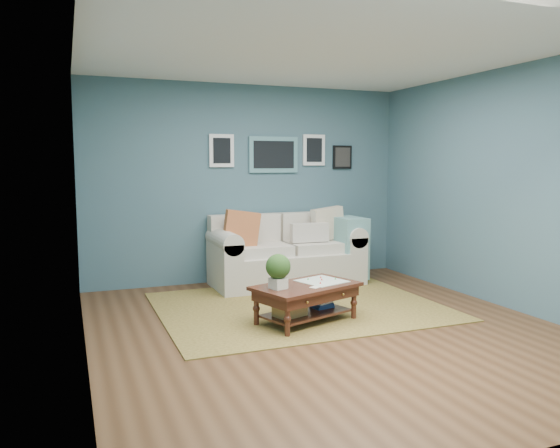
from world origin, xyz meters
name	(u,v)px	position (x,y,z in m)	size (l,w,h in m)	color
room_shell	(327,191)	(0.01, 0.06, 1.36)	(5.00, 5.02, 2.70)	brown
area_rug	(298,306)	(0.06, 0.88, 0.01)	(3.12, 2.49, 0.01)	brown
loveseat	(292,253)	(0.45, 2.03, 0.43)	(2.04, 0.93, 1.05)	beige
coffee_table	(302,292)	(-0.16, 0.27, 0.33)	(1.21, 0.93, 0.74)	#371810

